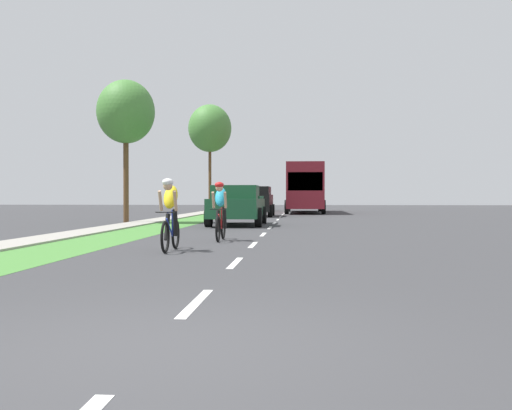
{
  "coord_description": "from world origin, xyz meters",
  "views": [
    {
      "loc": [
        1.16,
        -4.55,
        1.19
      ],
      "look_at": [
        -0.35,
        15.62,
        0.9
      ],
      "focal_mm": 41.69,
      "sensor_mm": 36.0,
      "label": 1
    }
  ],
  "objects_px": {
    "street_tree_far": "(210,129)",
    "cyclist_lead": "(170,214)",
    "pickup_dark_green": "(237,205)",
    "suv_black": "(256,201)",
    "cyclist_trailing": "(220,211)",
    "bus_maroon": "(305,186)",
    "street_tree_near": "(126,112)"
  },
  "relations": [
    {
      "from": "cyclist_trailing",
      "to": "bus_maroon",
      "type": "relative_size",
      "value": 0.15
    },
    {
      "from": "cyclist_lead",
      "to": "street_tree_near",
      "type": "distance_m",
      "value": 14.98
    },
    {
      "from": "cyclist_trailing",
      "to": "street_tree_near",
      "type": "relative_size",
      "value": 0.27
    },
    {
      "from": "cyclist_trailing",
      "to": "pickup_dark_green",
      "type": "distance_m",
      "value": 8.6
    },
    {
      "from": "pickup_dark_green",
      "to": "street_tree_far",
      "type": "distance_m",
      "value": 25.37
    },
    {
      "from": "suv_black",
      "to": "street_tree_far",
      "type": "relative_size",
      "value": 0.54
    },
    {
      "from": "cyclist_trailing",
      "to": "pickup_dark_green",
      "type": "xyz_separation_m",
      "value": [
        -0.47,
        8.59,
        0.02
      ]
    },
    {
      "from": "suv_black",
      "to": "bus_maroon",
      "type": "xyz_separation_m",
      "value": [
        3.0,
        8.74,
        1.03
      ]
    },
    {
      "from": "pickup_dark_green",
      "to": "street_tree_near",
      "type": "bearing_deg",
      "value": 160.92
    },
    {
      "from": "pickup_dark_green",
      "to": "suv_black",
      "type": "bearing_deg",
      "value": 90.39
    },
    {
      "from": "bus_maroon",
      "to": "street_tree_near",
      "type": "relative_size",
      "value": 1.8
    },
    {
      "from": "pickup_dark_green",
      "to": "suv_black",
      "type": "height_order",
      "value": "suv_black"
    },
    {
      "from": "bus_maroon",
      "to": "street_tree_far",
      "type": "bearing_deg",
      "value": 151.01
    },
    {
      "from": "pickup_dark_green",
      "to": "street_tree_far",
      "type": "xyz_separation_m",
      "value": [
        -4.84,
        24.17,
        5.97
      ]
    },
    {
      "from": "cyclist_trailing",
      "to": "suv_black",
      "type": "height_order",
      "value": "suv_black"
    },
    {
      "from": "bus_maroon",
      "to": "street_tree_far",
      "type": "height_order",
      "value": "street_tree_far"
    },
    {
      "from": "cyclist_lead",
      "to": "bus_maroon",
      "type": "height_order",
      "value": "bus_maroon"
    },
    {
      "from": "cyclist_lead",
      "to": "bus_maroon",
      "type": "bearing_deg",
      "value": 84.31
    },
    {
      "from": "cyclist_lead",
      "to": "cyclist_trailing",
      "type": "bearing_deg",
      "value": 77.5
    },
    {
      "from": "cyclist_lead",
      "to": "bus_maroon",
      "type": "distance_m",
      "value": 31.73
    },
    {
      "from": "street_tree_far",
      "to": "cyclist_lead",
      "type": "bearing_deg",
      "value": -82.65
    },
    {
      "from": "bus_maroon",
      "to": "street_tree_near",
      "type": "xyz_separation_m",
      "value": [
        -8.16,
        -18.06,
        3.0
      ]
    },
    {
      "from": "cyclist_trailing",
      "to": "street_tree_far",
      "type": "bearing_deg",
      "value": 99.21
    },
    {
      "from": "suv_black",
      "to": "street_tree_near",
      "type": "relative_size",
      "value": 0.73
    },
    {
      "from": "cyclist_lead",
      "to": "suv_black",
      "type": "height_order",
      "value": "suv_black"
    },
    {
      "from": "cyclist_trailing",
      "to": "suv_black",
      "type": "distance_m",
      "value": 19.72
    },
    {
      "from": "pickup_dark_green",
      "to": "bus_maroon",
      "type": "relative_size",
      "value": 0.44
    },
    {
      "from": "cyclist_lead",
      "to": "street_tree_far",
      "type": "relative_size",
      "value": 0.2
    },
    {
      "from": "suv_black",
      "to": "cyclist_trailing",
      "type": "bearing_deg",
      "value": -88.43
    },
    {
      "from": "cyclist_lead",
      "to": "suv_black",
      "type": "distance_m",
      "value": 22.81
    },
    {
      "from": "pickup_dark_green",
      "to": "street_tree_near",
      "type": "xyz_separation_m",
      "value": [
        -5.23,
        1.81,
        4.15
      ]
    },
    {
      "from": "bus_maroon",
      "to": "street_tree_far",
      "type": "relative_size",
      "value": 1.32
    }
  ]
}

